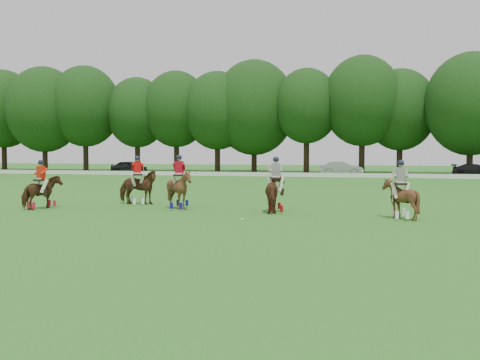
% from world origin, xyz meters
% --- Properties ---
extents(ground, '(180.00, 180.00, 0.00)m').
position_xyz_m(ground, '(0.00, 0.00, 0.00)').
color(ground, '#28661D').
rests_on(ground, ground).
extents(tree_line, '(117.98, 14.32, 14.75)m').
position_xyz_m(tree_line, '(0.26, 48.05, 8.23)').
color(tree_line, black).
rests_on(tree_line, ground).
extents(boundary_rail, '(120.00, 0.10, 0.44)m').
position_xyz_m(boundary_rail, '(0.00, 38.00, 0.22)').
color(boundary_rail, white).
rests_on(boundary_rail, ground).
extents(car_left, '(4.45, 1.79, 1.52)m').
position_xyz_m(car_left, '(-21.21, 42.50, 0.76)').
color(car_left, black).
rests_on(car_left, ground).
extents(car_mid, '(4.83, 1.87, 1.57)m').
position_xyz_m(car_mid, '(4.61, 42.50, 0.78)').
color(car_mid, '#9B9BA0').
rests_on(car_mid, ground).
extents(car_right, '(5.01, 3.23, 1.35)m').
position_xyz_m(car_right, '(18.47, 42.50, 0.68)').
color(car_right, black).
rests_on(car_right, ground).
extents(polo_red_a, '(1.34, 1.97, 2.24)m').
position_xyz_m(polo_red_a, '(-6.54, 3.37, 0.80)').
color(polo_red_a, '#462812').
rests_on(polo_red_a, ground).
extents(polo_red_b, '(2.19, 2.10, 2.41)m').
position_xyz_m(polo_red_b, '(-3.16, 6.31, 0.88)').
color(polo_red_b, '#462812').
rests_on(polo_red_b, ground).
extents(polo_red_c, '(1.66, 1.81, 2.47)m').
position_xyz_m(polo_red_c, '(-0.43, 4.86, 0.91)').
color(polo_red_c, '#462812').
rests_on(polo_red_c, ground).
extents(polo_stripe_a, '(1.39, 2.18, 2.40)m').
position_xyz_m(polo_stripe_a, '(4.06, 4.66, 0.88)').
color(polo_stripe_a, '#462812').
rests_on(polo_stripe_a, ground).
extents(polo_stripe_b, '(1.39, 1.54, 2.29)m').
position_xyz_m(polo_stripe_b, '(9.16, 3.58, 0.82)').
color(polo_stripe_b, '#462812').
rests_on(polo_stripe_b, ground).
extents(polo_ball, '(0.09, 0.09, 0.09)m').
position_xyz_m(polo_ball, '(3.33, 1.61, 0.04)').
color(polo_ball, white).
rests_on(polo_ball, ground).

